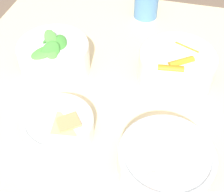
{
  "coord_description": "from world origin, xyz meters",
  "views": [
    {
      "loc": [
        0.35,
        0.08,
        1.25
      ],
      "look_at": [
        -0.06,
        -0.02,
        0.81
      ],
      "focal_mm": 50.0,
      "sensor_mm": 36.0,
      "label": 1
    }
  ],
  "objects_px": {
    "bowl_carrots": "(177,65)",
    "bowl_cookies": "(59,124)",
    "bowl_greens": "(54,55)",
    "cup": "(147,0)",
    "bowl_beans_hotdog": "(165,161)"
  },
  "relations": [
    {
      "from": "bowl_carrots",
      "to": "bowl_cookies",
      "type": "bearing_deg",
      "value": -44.02
    },
    {
      "from": "bowl_greens",
      "to": "bowl_cookies",
      "type": "bearing_deg",
      "value": 23.18
    },
    {
      "from": "cup",
      "to": "bowl_carrots",
      "type": "bearing_deg",
      "value": 24.8
    },
    {
      "from": "cup",
      "to": "bowl_beans_hotdog",
      "type": "bearing_deg",
      "value": 13.79
    },
    {
      "from": "bowl_beans_hotdog",
      "to": "cup",
      "type": "relative_size",
      "value": 1.64
    },
    {
      "from": "bowl_greens",
      "to": "bowl_carrots",
      "type": "bearing_deg",
      "value": 97.69
    },
    {
      "from": "bowl_carrots",
      "to": "bowl_greens",
      "type": "distance_m",
      "value": 0.27
    },
    {
      "from": "bowl_greens",
      "to": "bowl_beans_hotdog",
      "type": "distance_m",
      "value": 0.34
    },
    {
      "from": "bowl_carrots",
      "to": "cup",
      "type": "bearing_deg",
      "value": -155.2
    },
    {
      "from": "bowl_greens",
      "to": "bowl_beans_hotdog",
      "type": "xyz_separation_m",
      "value": [
        0.2,
        0.27,
        -0.01
      ]
    },
    {
      "from": "bowl_beans_hotdog",
      "to": "bowl_cookies",
      "type": "relative_size",
      "value": 1.2
    },
    {
      "from": "bowl_carrots",
      "to": "cup",
      "type": "distance_m",
      "value": 0.25
    },
    {
      "from": "bowl_greens",
      "to": "bowl_cookies",
      "type": "distance_m",
      "value": 0.18
    },
    {
      "from": "bowl_carrots",
      "to": "bowl_cookies",
      "type": "height_order",
      "value": "bowl_carrots"
    },
    {
      "from": "bowl_beans_hotdog",
      "to": "bowl_greens",
      "type": "bearing_deg",
      "value": -126.04
    }
  ]
}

